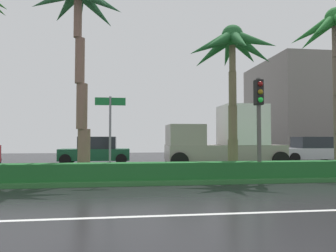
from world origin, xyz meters
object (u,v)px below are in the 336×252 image
Objects in this scene: traffic_signal_median_right at (259,109)px; street_name_sign at (110,126)px; palm_tree_centre_left at (79,18)px; box_truck_following at (225,140)px; palm_tree_centre at (232,53)px; car_in_traffic_leading at (96,151)px; palm_tree_centre_right at (336,41)px; car_in_traffic_second at (311,150)px.

traffic_signal_median_right is 5.62m from street_name_sign.
palm_tree_centre_left is at bearing 167.13° from traffic_signal_median_right.
box_truck_following is (6.00, 5.19, -0.53)m from street_name_sign.
palm_tree_centre is 10.75m from car_in_traffic_leading.
palm_tree_centre is 0.85× the size of palm_tree_centre_right.
street_name_sign is (-9.94, -1.30, -3.94)m from palm_tree_centre_right.
street_name_sign is 0.70× the size of car_in_traffic_leading.
palm_tree_centre is at bearing 41.85° from car_in_traffic_second.
box_truck_following is (1.01, 4.16, -3.68)m from palm_tree_centre.
palm_tree_centre is at bearing 130.49° from car_in_traffic_leading.
palm_tree_centre_left is at bearing 135.42° from street_name_sign.
palm_tree_centre is 6.00m from street_name_sign.
car_in_traffic_second is (14.41, -0.26, 0.00)m from car_in_traffic_leading.
box_truck_following is (7.37, 3.84, -4.98)m from palm_tree_centre_left.
box_truck_following is 1.49× the size of car_in_traffic_second.
box_truck_following is (-3.94, 3.89, -4.47)m from palm_tree_centre_right.
palm_tree_centre_left reaches higher than palm_tree_centre_right.
car_in_traffic_second is (3.10, 6.94, -5.20)m from palm_tree_centre_right.
box_truck_following is at bearing 27.51° from palm_tree_centre_left.
traffic_signal_median_right is (6.95, -1.59, -3.78)m from palm_tree_centre_left.
car_in_traffic_second is at bearing 48.63° from traffic_signal_median_right.
street_name_sign is at bearing -172.52° from palm_tree_centre_right.
traffic_signal_median_right is at bearing -65.48° from palm_tree_centre.
palm_tree_centre_right reaches higher than car_in_traffic_leading.
palm_tree_centre_left reaches higher than street_name_sign.
palm_tree_centre is at bearing 114.52° from traffic_signal_median_right.
car_in_traffic_leading is (-0.00, 7.15, -5.70)m from palm_tree_centre_left.
palm_tree_centre_left reaches higher than palm_tree_centre.
palm_tree_centre is 1.46× the size of car_in_traffic_leading.
car_in_traffic_second is at bearing 32.29° from street_name_sign.
palm_tree_centre_left is 2.11× the size of traffic_signal_median_right.
palm_tree_centre_left reaches higher than car_in_traffic_leading.
palm_tree_centre_left reaches higher than traffic_signal_median_right.
palm_tree_centre is 2.09× the size of street_name_sign.
palm_tree_centre is 0.98× the size of box_truck_following.
palm_tree_centre is 1.66× the size of traffic_signal_median_right.
street_name_sign is at bearing 177.58° from traffic_signal_median_right.
car_in_traffic_second is (7.47, 8.48, -1.92)m from traffic_signal_median_right.
palm_tree_centre_right is at bearing 19.44° from traffic_signal_median_right.
palm_tree_centre_right is 2.47× the size of street_name_sign.
palm_tree_centre_right is 7.12m from box_truck_following.
car_in_traffic_leading is (-11.31, 7.19, -5.20)m from palm_tree_centre_right.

